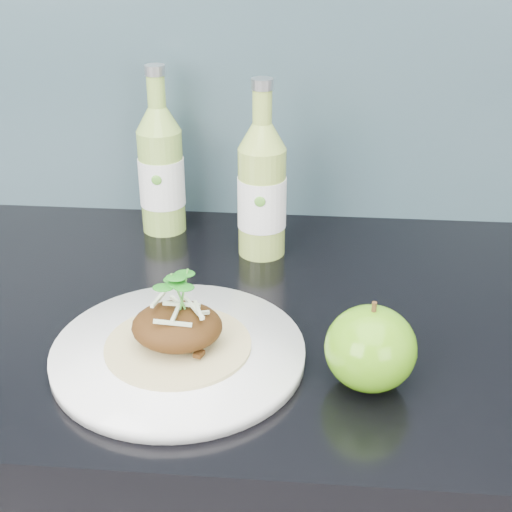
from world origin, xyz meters
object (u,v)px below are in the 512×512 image
Objects in this scene: green_apple at (371,348)px; cider_bottle_right at (262,191)px; cider_bottle_left at (161,170)px; dinner_plate at (179,353)px.

green_apple is 0.50× the size of cider_bottle_right.
cider_bottle_left is 1.00× the size of cider_bottle_right.
dinner_plate is 0.36m from cider_bottle_left.
green_apple is (0.20, -0.03, 0.04)m from dinner_plate.
dinner_plate is 1.46× the size of cider_bottle_left.
cider_bottle_left reaches higher than dinner_plate.
green_apple is 0.50× the size of cider_bottle_left.
dinner_plate is 2.95× the size of green_apple.
dinner_plate is at bearing 172.44° from green_apple.
cider_bottle_left is at bearing 150.42° from cider_bottle_right.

